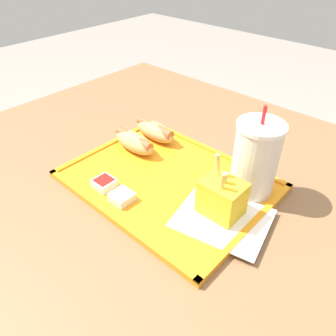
{
  "coord_description": "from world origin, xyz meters",
  "views": [
    {
      "loc": [
        0.35,
        -0.37,
        1.22
      ],
      "look_at": [
        -0.02,
        0.03,
        0.82
      ],
      "focal_mm": 35.0,
      "sensor_mm": 36.0,
      "label": 1
    }
  ],
  "objects": [
    {
      "name": "food_tray",
      "position": [
        -0.02,
        0.03,
        0.78
      ],
      "size": [
        0.41,
        0.32,
        0.01
      ],
      "color": "orange",
      "rests_on": "dining_table"
    },
    {
      "name": "sauce_cup_mayo",
      "position": [
        -0.04,
        -0.08,
        0.8
      ],
      "size": [
        0.04,
        0.04,
        0.02
      ],
      "color": "silver",
      "rests_on": "food_tray"
    },
    {
      "name": "hot_dog_near",
      "position": [
        -0.16,
        0.06,
        0.81
      ],
      "size": [
        0.12,
        0.05,
        0.04
      ],
      "color": "tan",
      "rests_on": "food_tray"
    },
    {
      "name": "hot_dog_far",
      "position": [
        -0.16,
        0.14,
        0.81
      ],
      "size": [
        0.12,
        0.06,
        0.04
      ],
      "color": "tan",
      "rests_on": "food_tray"
    },
    {
      "name": "sauce_cup_ketchup",
      "position": [
        -0.1,
        -0.07,
        0.8
      ],
      "size": [
        0.04,
        0.04,
        0.02
      ],
      "color": "silver",
      "rests_on": "food_tray"
    },
    {
      "name": "dining_table",
      "position": [
        0.0,
        0.0,
        0.39
      ],
      "size": [
        1.23,
        1.08,
        0.78
      ],
      "color": "brown",
      "rests_on": "ground_plane"
    },
    {
      "name": "soda_cup",
      "position": [
        0.13,
        0.12,
        0.86
      ],
      "size": [
        0.09,
        0.09,
        0.19
      ],
      "color": "silver",
      "rests_on": "food_tray"
    },
    {
      "name": "paper_napkin",
      "position": [
        0.13,
        0.02,
        0.79
      ],
      "size": [
        0.19,
        0.17,
        0.0
      ],
      "color": "white",
      "rests_on": "food_tray"
    },
    {
      "name": "fries_carton",
      "position": [
        0.12,
        0.03,
        0.82
      ],
      "size": [
        0.08,
        0.06,
        0.12
      ],
      "color": "gold",
      "rests_on": "food_tray"
    }
  ]
}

